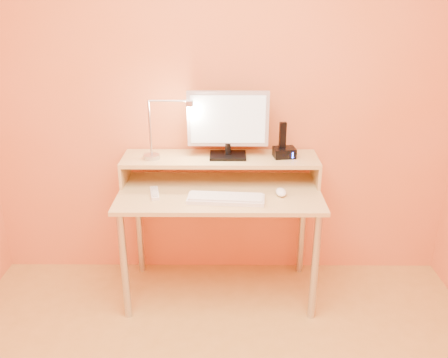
{
  "coord_description": "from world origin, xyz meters",
  "views": [
    {
      "loc": [
        0.04,
        -1.42,
        1.85
      ],
      "look_at": [
        0.02,
        1.13,
        0.82
      ],
      "focal_mm": 38.15,
      "sensor_mm": 36.0,
      "label": 1
    }
  ],
  "objects_px": {
    "monitor_panel": "(228,119)",
    "remote_control": "(155,193)",
    "lamp_base": "(152,156)",
    "mouse": "(281,192)",
    "phone_dock": "(284,152)",
    "keyboard": "(226,199)"
  },
  "relations": [
    {
      "from": "keyboard",
      "to": "lamp_base",
      "type": "bearing_deg",
      "value": 154.11
    },
    {
      "from": "mouse",
      "to": "monitor_panel",
      "type": "bearing_deg",
      "value": 141.76
    },
    {
      "from": "mouse",
      "to": "remote_control",
      "type": "bearing_deg",
      "value": 177.29
    },
    {
      "from": "keyboard",
      "to": "phone_dock",
      "type": "bearing_deg",
      "value": 44.28
    },
    {
      "from": "keyboard",
      "to": "remote_control",
      "type": "distance_m",
      "value": 0.43
    },
    {
      "from": "mouse",
      "to": "keyboard",
      "type": "bearing_deg",
      "value": -167.99
    },
    {
      "from": "monitor_panel",
      "to": "remote_control",
      "type": "xyz_separation_m",
      "value": [
        -0.43,
        -0.22,
        -0.39
      ]
    },
    {
      "from": "phone_dock",
      "to": "remote_control",
      "type": "distance_m",
      "value": 0.82
    },
    {
      "from": "lamp_base",
      "to": "remote_control",
      "type": "xyz_separation_m",
      "value": [
        0.03,
        -0.18,
        -0.16
      ]
    },
    {
      "from": "monitor_panel",
      "to": "lamp_base",
      "type": "bearing_deg",
      "value": -174.66
    },
    {
      "from": "mouse",
      "to": "remote_control",
      "type": "distance_m",
      "value": 0.74
    },
    {
      "from": "phone_dock",
      "to": "keyboard",
      "type": "xyz_separation_m",
      "value": [
        -0.36,
        -0.3,
        -0.18
      ]
    },
    {
      "from": "lamp_base",
      "to": "mouse",
      "type": "relative_size",
      "value": 0.92
    },
    {
      "from": "monitor_panel",
      "to": "lamp_base",
      "type": "distance_m",
      "value": 0.52
    },
    {
      "from": "phone_dock",
      "to": "mouse",
      "type": "distance_m",
      "value": 0.27
    },
    {
      "from": "phone_dock",
      "to": "keyboard",
      "type": "height_order",
      "value": "phone_dock"
    },
    {
      "from": "lamp_base",
      "to": "keyboard",
      "type": "height_order",
      "value": "lamp_base"
    },
    {
      "from": "phone_dock",
      "to": "remote_control",
      "type": "xyz_separation_m",
      "value": [
        -0.77,
        -0.21,
        -0.18
      ]
    },
    {
      "from": "monitor_panel",
      "to": "phone_dock",
      "type": "bearing_deg",
      "value": -1.26
    },
    {
      "from": "remote_control",
      "to": "keyboard",
      "type": "bearing_deg",
      "value": -22.91
    },
    {
      "from": "phone_dock",
      "to": "remote_control",
      "type": "bearing_deg",
      "value": -172.41
    },
    {
      "from": "keyboard",
      "to": "mouse",
      "type": "bearing_deg",
      "value": 19.34
    }
  ]
}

